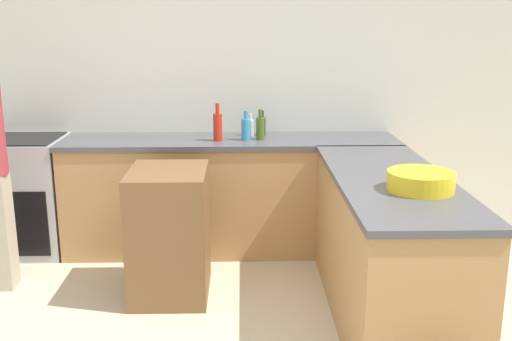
{
  "coord_description": "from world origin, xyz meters",
  "views": [
    {
      "loc": [
        0.1,
        -2.86,
        1.87
      ],
      "look_at": [
        0.18,
        0.64,
        0.99
      ],
      "focal_mm": 42.0,
      "sensor_mm": 36.0,
      "label": 1
    }
  ],
  "objects_px": {
    "island_table": "(170,233)",
    "dish_soap_bottle": "(246,129)",
    "olive_oil_bottle": "(260,128)",
    "mixing_bowl": "(421,181)",
    "vinegar_bottle_clear": "(250,127)",
    "hot_sauce_bottle": "(218,126)",
    "wine_bottle_dark": "(262,125)",
    "range_oven": "(22,195)"
  },
  "relations": [
    {
      "from": "range_oven",
      "to": "dish_soap_bottle",
      "type": "relative_size",
      "value": 4.06
    },
    {
      "from": "dish_soap_bottle",
      "to": "hot_sauce_bottle",
      "type": "bearing_deg",
      "value": -174.37
    },
    {
      "from": "olive_oil_bottle",
      "to": "hot_sauce_bottle",
      "type": "height_order",
      "value": "hot_sauce_bottle"
    },
    {
      "from": "mixing_bowl",
      "to": "vinegar_bottle_clear",
      "type": "bearing_deg",
      "value": 119.31
    },
    {
      "from": "mixing_bowl",
      "to": "range_oven",
      "type": "bearing_deg",
      "value": 151.38
    },
    {
      "from": "hot_sauce_bottle",
      "to": "wine_bottle_dark",
      "type": "xyz_separation_m",
      "value": [
        0.36,
        0.23,
        -0.04
      ]
    },
    {
      "from": "island_table",
      "to": "hot_sauce_bottle",
      "type": "distance_m",
      "value": 1.03
    },
    {
      "from": "island_table",
      "to": "wine_bottle_dark",
      "type": "height_order",
      "value": "wine_bottle_dark"
    },
    {
      "from": "hot_sauce_bottle",
      "to": "vinegar_bottle_clear",
      "type": "distance_m",
      "value": 0.34
    },
    {
      "from": "olive_oil_bottle",
      "to": "island_table",
      "type": "bearing_deg",
      "value": -128.63
    },
    {
      "from": "olive_oil_bottle",
      "to": "hot_sauce_bottle",
      "type": "relative_size",
      "value": 0.81
    },
    {
      "from": "vinegar_bottle_clear",
      "to": "mixing_bowl",
      "type": "bearing_deg",
      "value": -60.69
    },
    {
      "from": "olive_oil_bottle",
      "to": "vinegar_bottle_clear",
      "type": "height_order",
      "value": "olive_oil_bottle"
    },
    {
      "from": "mixing_bowl",
      "to": "wine_bottle_dark",
      "type": "xyz_separation_m",
      "value": [
        -0.83,
        1.68,
        0.03
      ]
    },
    {
      "from": "wine_bottle_dark",
      "to": "vinegar_bottle_clear",
      "type": "distance_m",
      "value": 0.1
    },
    {
      "from": "island_table",
      "to": "olive_oil_bottle",
      "type": "xyz_separation_m",
      "value": [
        0.65,
        0.81,
        0.59
      ]
    },
    {
      "from": "olive_oil_bottle",
      "to": "hot_sauce_bottle",
      "type": "xyz_separation_m",
      "value": [
        -0.34,
        -0.04,
        0.02
      ]
    },
    {
      "from": "range_oven",
      "to": "mixing_bowl",
      "type": "height_order",
      "value": "mixing_bowl"
    },
    {
      "from": "range_oven",
      "to": "hot_sauce_bottle",
      "type": "bearing_deg",
      "value": -2.8
    },
    {
      "from": "island_table",
      "to": "vinegar_bottle_clear",
      "type": "relative_size",
      "value": 4.91
    },
    {
      "from": "olive_oil_bottle",
      "to": "dish_soap_bottle",
      "type": "height_order",
      "value": "olive_oil_bottle"
    },
    {
      "from": "hot_sauce_bottle",
      "to": "dish_soap_bottle",
      "type": "xyz_separation_m",
      "value": [
        0.22,
        0.02,
        -0.03
      ]
    },
    {
      "from": "olive_oil_bottle",
      "to": "hot_sauce_bottle",
      "type": "distance_m",
      "value": 0.34
    },
    {
      "from": "mixing_bowl",
      "to": "dish_soap_bottle",
      "type": "xyz_separation_m",
      "value": [
        -0.97,
        1.48,
        0.04
      ]
    },
    {
      "from": "dish_soap_bottle",
      "to": "vinegar_bottle_clear",
      "type": "relative_size",
      "value": 1.29
    },
    {
      "from": "island_table",
      "to": "dish_soap_bottle",
      "type": "relative_size",
      "value": 3.81
    },
    {
      "from": "island_table",
      "to": "olive_oil_bottle",
      "type": "height_order",
      "value": "olive_oil_bottle"
    },
    {
      "from": "range_oven",
      "to": "island_table",
      "type": "bearing_deg",
      "value": -32.98
    },
    {
      "from": "olive_oil_bottle",
      "to": "wine_bottle_dark",
      "type": "distance_m",
      "value": 0.19
    },
    {
      "from": "olive_oil_bottle",
      "to": "wine_bottle_dark",
      "type": "relative_size",
      "value": 1.17
    },
    {
      "from": "range_oven",
      "to": "hot_sauce_bottle",
      "type": "relative_size",
      "value": 3.19
    },
    {
      "from": "dish_soap_bottle",
      "to": "island_table",
      "type": "bearing_deg",
      "value": -124.04
    },
    {
      "from": "mixing_bowl",
      "to": "vinegar_bottle_clear",
      "type": "distance_m",
      "value": 1.91
    },
    {
      "from": "mixing_bowl",
      "to": "dish_soap_bottle",
      "type": "distance_m",
      "value": 1.77
    },
    {
      "from": "range_oven",
      "to": "island_table",
      "type": "relative_size",
      "value": 1.07
    },
    {
      "from": "range_oven",
      "to": "vinegar_bottle_clear",
      "type": "bearing_deg",
      "value": 4.01
    },
    {
      "from": "island_table",
      "to": "hot_sauce_bottle",
      "type": "height_order",
      "value": "hot_sauce_bottle"
    },
    {
      "from": "island_table",
      "to": "mixing_bowl",
      "type": "bearing_deg",
      "value": -24.51
    },
    {
      "from": "mixing_bowl",
      "to": "dish_soap_bottle",
      "type": "bearing_deg",
      "value": 123.31
    },
    {
      "from": "vinegar_bottle_clear",
      "to": "dish_soap_bottle",
      "type": "bearing_deg",
      "value": -100.72
    },
    {
      "from": "hot_sauce_bottle",
      "to": "wine_bottle_dark",
      "type": "bearing_deg",
      "value": 32.4
    },
    {
      "from": "wine_bottle_dark",
      "to": "dish_soap_bottle",
      "type": "distance_m",
      "value": 0.25
    }
  ]
}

